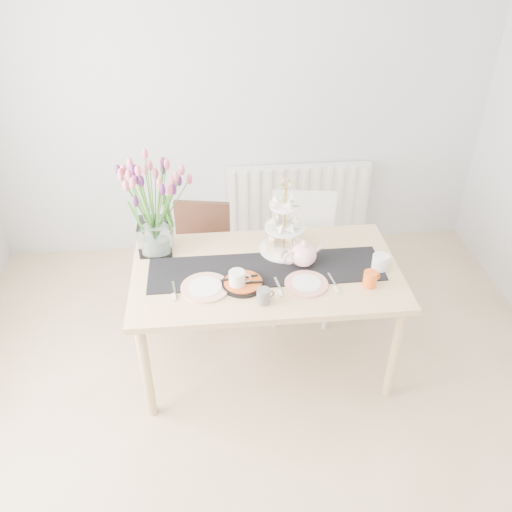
{
  "coord_description": "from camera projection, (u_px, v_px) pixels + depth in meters",
  "views": [
    {
      "loc": [
        -0.25,
        -1.81,
        2.67
      ],
      "look_at": [
        -0.0,
        0.74,
        0.89
      ],
      "focal_mm": 38.0,
      "sensor_mm": 36.0,
      "label": 1
    }
  ],
  "objects": [
    {
      "name": "table_runner",
      "position": [
        266.0,
        269.0,
        3.24
      ],
      "size": [
        1.4,
        0.35,
        0.01
      ],
      "primitive_type": "cube",
      "color": "black",
      "rests_on": "dining_table"
    },
    {
      "name": "chair_brown",
      "position": [
        201.0,
        250.0,
        3.92
      ],
      "size": [
        0.46,
        0.46,
        0.81
      ],
      "rotation": [
        0.0,
        0.0,
        -0.18
      ],
      "color": "#331B12",
      "rests_on": "ground"
    },
    {
      "name": "cake_stand",
      "position": [
        284.0,
        233.0,
        3.34
      ],
      "size": [
        0.31,
        0.31,
        0.45
      ],
      "rotation": [
        0.0,
        0.0,
        0.03
      ],
      "color": "gold",
      "rests_on": "dining_table"
    },
    {
      "name": "radiator",
      "position": [
        298.0,
        198.0,
        4.6
      ],
      "size": [
        1.2,
        0.08,
        0.6
      ],
      "primitive_type": "cube",
      "color": "white",
      "rests_on": "room_shell"
    },
    {
      "name": "plate_right",
      "position": [
        306.0,
        284.0,
        3.12
      ],
      "size": [
        0.29,
        0.29,
        0.01
      ],
      "primitive_type": "cylinder",
      "rotation": [
        0.0,
        0.0,
        0.15
      ],
      "color": "silver",
      "rests_on": "dining_table"
    },
    {
      "name": "tulip_vase",
      "position": [
        150.0,
        193.0,
        3.19
      ],
      "size": [
        0.73,
        0.73,
        0.63
      ],
      "rotation": [
        0.0,
        0.0,
        -0.31
      ],
      "color": "silver",
      "rests_on": "dining_table"
    },
    {
      "name": "cream_jug",
      "position": [
        380.0,
        262.0,
        3.22
      ],
      "size": [
        0.12,
        0.12,
        0.1
      ],
      "primitive_type": "cylinder",
      "rotation": [
        0.0,
        0.0,
        0.31
      ],
      "color": "white",
      "rests_on": "dining_table"
    },
    {
      "name": "mug_orange",
      "position": [
        370.0,
        279.0,
        3.09
      ],
      "size": [
        0.1,
        0.1,
        0.09
      ],
      "primitive_type": "cylinder",
      "rotation": [
        0.0,
        0.0,
        0.39
      ],
      "color": "#FF5F1C",
      "rests_on": "dining_table"
    },
    {
      "name": "room_shell",
      "position": [
        274.0,
        275.0,
        2.28
      ],
      "size": [
        4.5,
        4.5,
        4.5
      ],
      "color": "tan",
      "rests_on": "ground"
    },
    {
      "name": "chair_white",
      "position": [
        302.0,
        246.0,
        3.85
      ],
      "size": [
        0.51,
        0.51,
        0.9
      ],
      "rotation": [
        0.0,
        0.0,
        -0.16
      ],
      "color": "white",
      "rests_on": "ground"
    },
    {
      "name": "tart_tin",
      "position": [
        243.0,
        283.0,
        3.11
      ],
      "size": [
        0.25,
        0.25,
        0.03
      ],
      "rotation": [
        0.0,
        0.0,
        -0.3
      ],
      "color": "black",
      "rests_on": "dining_table"
    },
    {
      "name": "mug_grey",
      "position": [
        263.0,
        296.0,
        2.97
      ],
      "size": [
        0.09,
        0.09,
        0.09
      ],
      "primitive_type": "cylinder",
      "rotation": [
        0.0,
        0.0,
        0.31
      ],
      "color": "slate",
      "rests_on": "dining_table"
    },
    {
      "name": "teapot",
      "position": [
        303.0,
        255.0,
        3.23
      ],
      "size": [
        0.3,
        0.27,
        0.17
      ],
      "primitive_type": null,
      "rotation": [
        0.0,
        0.0,
        0.29
      ],
      "color": "silver",
      "rests_on": "dining_table"
    },
    {
      "name": "dining_table",
      "position": [
        266.0,
        280.0,
        3.29
      ],
      "size": [
        1.6,
        0.9,
        0.75
      ],
      "color": "#D9B474",
      "rests_on": "ground"
    },
    {
      "name": "mug_white",
      "position": [
        237.0,
        280.0,
        3.07
      ],
      "size": [
        0.11,
        0.11,
        0.11
      ],
      "primitive_type": "cylinder",
      "rotation": [
        0.0,
        0.0,
        0.14
      ],
      "color": "white",
      "rests_on": "dining_table"
    },
    {
      "name": "plate_left",
      "position": [
        205.0,
        288.0,
        3.09
      ],
      "size": [
        0.32,
        0.32,
        0.01
      ],
      "primitive_type": "cylinder",
      "rotation": [
        0.0,
        0.0,
        0.14
      ],
      "color": "white",
      "rests_on": "dining_table"
    }
  ]
}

